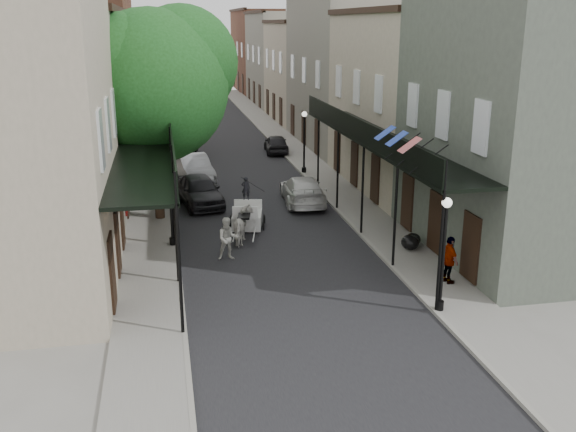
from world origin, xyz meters
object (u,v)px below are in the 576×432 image
tree_near (161,79)px  pedestrian_sidewalk_left (158,154)px  lamppost_right_near (443,253)px  car_left_near (200,190)px  lamppost_left (171,199)px  carriage (247,205)px  pedestrian_sidewalk_right (449,260)px  car_left_far (174,147)px  car_left_mid (194,168)px  pedestrian_walking (228,239)px  car_right_far (276,144)px  horse (244,226)px  car_right_near (303,190)px  tree_far (160,72)px  lamppost_right_far (304,141)px

tree_near → pedestrian_sidewalk_left: 11.99m
lamppost_right_near → car_left_near: (-6.70, 14.23, -1.28)m
tree_near → lamppost_left: tree_near is taller
carriage → pedestrian_sidewalk_right: bearing=-42.8°
car_left_near → car_left_far: size_ratio=0.88×
lamppost_left → car_left_mid: size_ratio=0.79×
pedestrian_walking → car_left_far: 20.56m
car_left_near → car_left_far: 12.47m
pedestrian_walking → car_left_mid: pedestrian_walking is taller
pedestrian_walking → car_left_near: pedestrian_walking is taller
car_left_near → car_right_far: bearing=54.7°
tree_near → lamppost_right_near: bearing=-55.7°
pedestrian_walking → horse: bearing=62.7°
lamppost_left → pedestrian_sidewalk_right: bearing=-32.4°
car_left_near → car_right_near: car_left_near is taller
pedestrian_sidewalk_left → car_right_near: size_ratio=0.38×
pedestrian_sidewalk_right → car_right_far: pedestrian_sidewalk_right is taller
horse → tree_near: bearing=-42.4°
tree_far → pedestrian_sidewalk_right: bearing=-68.4°
tree_far → car_right_far: size_ratio=2.25×
lamppost_right_far → car_left_far: lamppost_right_far is taller
pedestrian_sidewalk_left → carriage: bearing=67.6°
lamppost_right_near → car_left_mid: (-6.70, 19.41, -1.28)m
lamppost_right_near → car_left_mid: lamppost_right_near is taller
carriage → car_right_near: carriage is taller
tree_near → horse: bearing=-53.8°
tree_near → lamppost_right_far: (8.30, 7.82, -4.44)m
lamppost_right_near → car_right_near: 13.70m
pedestrian_walking → car_right_near: size_ratio=0.35×
car_left_mid → car_right_near: (5.20, -5.86, -0.07)m
lamppost_left → horse: 3.23m
tree_far → horse: tree_far is taller
carriage → car_left_mid: size_ratio=0.54×
carriage → car_left_near: (-1.92, 3.92, -0.20)m
horse → pedestrian_sidewalk_left: 15.26m
pedestrian_sidewalk_left → car_right_near: (7.24, -9.30, -0.33)m
car_left_far → car_right_far: 7.20m
lamppost_left → pedestrian_sidewalk_left: bearing=92.1°
tree_far → car_left_mid: size_ratio=1.83×
horse → carriage: carriage is taller
pedestrian_walking → pedestrian_sidewalk_left: (-2.64, 16.69, 0.18)m
carriage → car_right_near: size_ratio=0.52×
pedestrian_walking → lamppost_left: bearing=136.3°
pedestrian_walking → tree_near: bearing=107.7°
pedestrian_sidewalk_left → pedestrian_walking: bearing=59.1°
lamppost_left → car_left_near: lamppost_left is taller
lamppost_right_far → carriage: (-4.78, -9.70, -1.07)m
car_left_far → car_right_far: car_left_far is taller
horse → car_left_far: horse is taller
car_right_far → lamppost_right_near: bearing=95.3°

